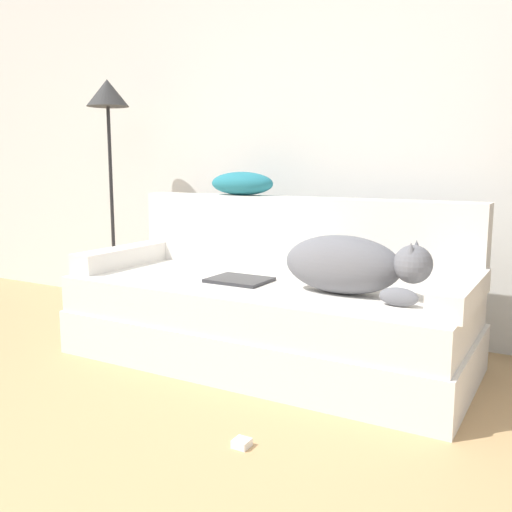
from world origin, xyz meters
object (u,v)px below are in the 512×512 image
at_px(floor_lamp, 109,123).
at_px(laptop, 239,280).
at_px(couch, 265,322).
at_px(throw_pillow, 242,183).
at_px(power_adapter, 242,443).
at_px(dog, 351,265).

bearing_deg(floor_lamp, laptop, -17.49).
distance_m(couch, laptop, 0.26).
xyz_separation_m(couch, throw_pillow, (-0.38, 0.39, 0.71)).
height_order(couch, laptop, laptop).
height_order(throw_pillow, power_adapter, throw_pillow).
height_order(dog, power_adapter, dog).
height_order(couch, floor_lamp, floor_lamp).
bearing_deg(dog, laptop, -179.43).
xyz_separation_m(throw_pillow, power_adapter, (0.76, -1.26, -0.91)).
xyz_separation_m(dog, power_adapter, (-0.11, -0.81, -0.56)).
bearing_deg(floor_lamp, couch, -13.68).
xyz_separation_m(laptop, power_adapter, (0.50, -0.80, -0.42)).
height_order(couch, dog, dog).
height_order(couch, power_adapter, couch).
relative_size(dog, throw_pillow, 1.72).
relative_size(laptop, power_adapter, 5.15).
distance_m(laptop, throw_pillow, 0.71).
relative_size(floor_lamp, power_adapter, 26.43).
xyz_separation_m(floor_lamp, power_adapter, (1.76, -1.20, -1.29)).
height_order(throw_pillow, floor_lamp, floor_lamp).
distance_m(dog, power_adapter, 0.99).
bearing_deg(throw_pillow, couch, -46.19).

